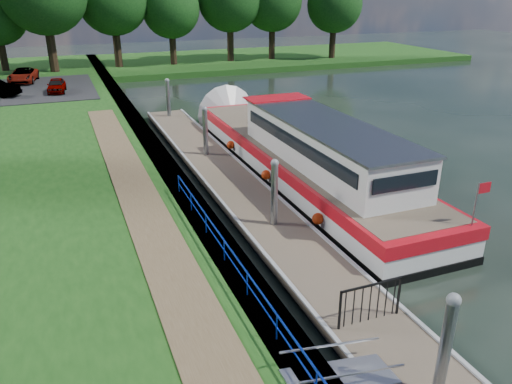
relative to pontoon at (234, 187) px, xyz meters
name	(u,v)px	position (x,y,z in m)	size (l,w,h in m)	color
bank_edge	(169,176)	(-2.55, 2.00, 0.20)	(1.10, 90.00, 0.78)	#473D2D
far_bank	(222,61)	(12.00, 39.00, 0.12)	(60.00, 18.00, 0.60)	#1A4614
footpath	(159,240)	(-4.40, -5.00, 0.62)	(1.60, 40.00, 0.05)	brown
carpark	(3,91)	(-11.00, 25.00, 0.62)	(14.00, 12.00, 0.06)	black
blue_fence	(261,298)	(-2.75, -10.00, 1.13)	(0.04, 18.04, 0.72)	#0C2DBF
pontoon	(234,187)	(0.00, 0.00, 0.00)	(2.50, 30.00, 0.56)	brown
mooring_piles	(234,164)	(0.00, 0.00, 1.10)	(0.30, 27.30, 3.55)	gray
gangway	(341,376)	(-1.85, -12.50, 0.44)	(2.58, 1.00, 0.92)	#A5A8AD
gate_panel	(371,297)	(0.00, -10.80, 0.97)	(1.85, 0.05, 1.15)	black
barge	(295,152)	(3.60, 1.23, 0.90)	(4.36, 21.15, 4.78)	black
car_a	(57,85)	(-6.92, 22.74, 1.20)	(1.29, 3.19, 1.09)	#999999
car_d	(23,75)	(-9.52, 28.52, 1.26)	(2.00, 4.35, 1.21)	#999999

